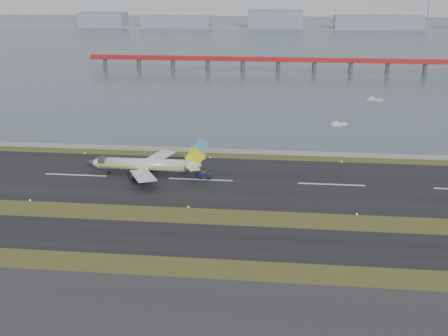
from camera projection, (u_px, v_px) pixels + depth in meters
The scene contains 11 objects.
ground at pixel (184, 219), 145.41m from camera, with size 1000.00×1000.00×0.00m, color #2F4117.
taxiway_strip at pixel (175, 239), 134.08m from camera, with size 1000.00×18.00×0.10m, color black.
runway_strip at pixel (201, 180), 173.66m from camera, with size 1000.00×45.00×0.10m, color black.
seawall at pixel (213, 151), 201.79m from camera, with size 1000.00×2.50×1.00m, color gray.
bay_water at pixel (262, 40), 578.87m from camera, with size 1400.00×800.00×1.30m, color #42535F.
red_pier at pixel (278, 61), 376.61m from camera, with size 260.00×5.00×10.20m.
far_shoreline at pixel (278, 23), 726.31m from camera, with size 1400.00×80.00×60.50m.
airliner at pixel (147, 165), 176.97m from camera, with size 38.52×32.89×12.80m.
pushback_tug at pixel (205, 175), 174.29m from camera, with size 3.87×2.57×2.33m.
workboat_near at pixel (338, 124), 238.34m from camera, with size 7.63×4.73×1.77m.
workboat_far at pixel (375, 100), 287.38m from camera, with size 8.17×5.14×1.90m.
Camera 1 is at (24.96, -131.71, 58.80)m, focal length 45.00 mm.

